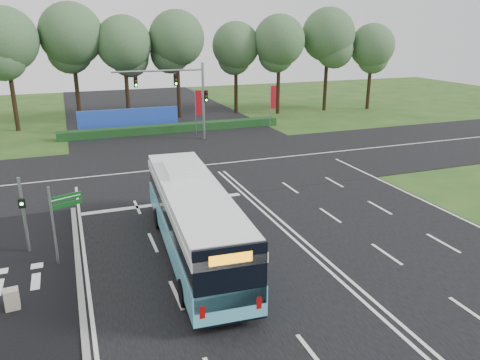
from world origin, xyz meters
The scene contains 15 objects.
ground centered at (0.00, 0.00, 0.00)m, with size 120.00×120.00×0.00m, color #234A18.
road_main centered at (0.00, 0.00, 0.02)m, with size 20.00×120.00×0.04m, color black.
road_cross centered at (0.00, 12.00, 0.03)m, with size 120.00×14.00×0.05m, color black.
bike_path centered at (-12.50, -3.00, 0.03)m, with size 5.00×18.00×0.06m, color black.
kerb_strip centered at (-10.10, -3.00, 0.06)m, with size 0.25×18.00×0.12m, color gray.
city_bus centered at (-5.00, -1.89, 1.80)m, with size 3.40×12.61×3.58m.
pedestrian_signal centered at (-12.18, 1.03, 2.01)m, with size 0.30×0.43×3.67m.
street_sign centered at (-10.61, -0.59, 2.33)m, with size 1.35×0.57×3.66m.
utility_cabinet centered at (-12.50, -3.80, 0.43)m, with size 0.51×0.43×0.86m, color #A79C86.
banner_flag_mid centered at (2.01, 22.48, 2.87)m, with size 0.65×0.14×4.40m.
banner_flag_right centered at (10.23, 23.32, 2.88)m, with size 0.65×0.10×4.41m.
traffic_light_gantry centered at (0.21, 20.50, 4.66)m, with size 8.41×0.28×7.00m.
hedge centered at (0.00, 24.50, 0.40)m, with size 22.00×1.20×0.80m, color #153919.
blue_hoarding centered at (-4.00, 27.00, 1.10)m, with size 10.00×0.30×2.20m, color #2144B8.
eucalyptus_row centered at (2.11, 31.56, 8.62)m, with size 53.38×8.92×12.55m.
Camera 1 is at (-9.85, -20.84, 10.03)m, focal length 35.00 mm.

